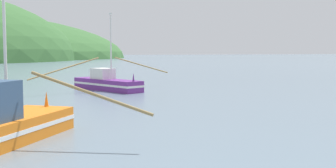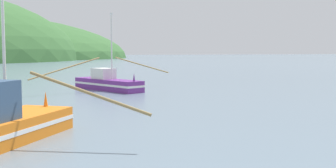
# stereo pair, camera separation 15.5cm
# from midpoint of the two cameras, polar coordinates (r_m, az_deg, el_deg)

# --- Properties ---
(fishing_boat_orange) EXTENTS (10.51, 6.92, 7.11)m
(fishing_boat_orange) POSITION_cam_midpoint_polar(r_m,az_deg,el_deg) (17.58, -21.52, -4.95)
(fishing_boat_orange) COLOR orange
(fishing_boat_orange) RESTS_ON ground
(fishing_boat_purple) EXTENTS (13.28, 8.02, 6.83)m
(fishing_boat_purple) POSITION_cam_midpoint_polar(r_m,az_deg,el_deg) (37.75, -8.17, 0.18)
(fishing_boat_purple) COLOR #6B2D84
(fishing_boat_purple) RESTS_ON ground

